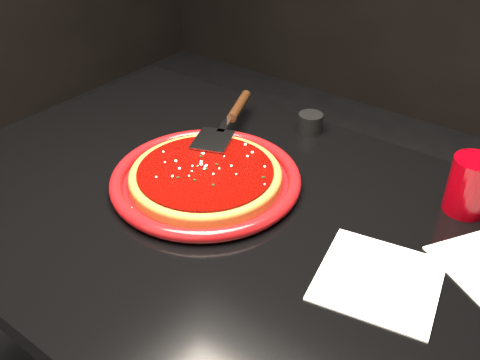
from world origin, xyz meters
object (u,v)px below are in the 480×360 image
table (238,346)px  ramekin (310,123)px  plate (206,179)px  cup (470,185)px  pizza_server (228,120)px

table → ramekin: (-0.05, 0.34, 0.40)m
plate → cup: size_ratio=3.45×
plate → cup: bearing=27.7°
plate → cup: (0.42, 0.22, 0.04)m
ramekin → table: bearing=-81.4°
cup → plate: bearing=-152.3°
plate → ramekin: ramekin is taller
plate → pizza_server: bearing=114.8°
plate → pizza_server: size_ratio=1.18×
pizza_server → ramekin: pizza_server is taller
table → plate: plate is taller
ramekin → cup: bearing=-12.8°
cup → ramekin: (-0.37, 0.08, -0.03)m
table → ramekin: 0.52m
table → cup: (0.32, 0.25, 0.43)m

